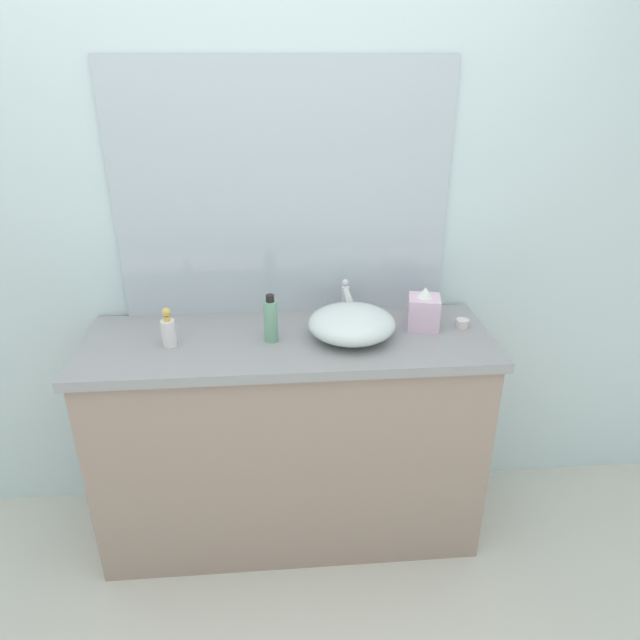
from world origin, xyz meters
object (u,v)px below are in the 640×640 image
object	(u,v)px
lotion_bottle	(271,320)
candle_jar	(462,323)
sink_basin	(352,324)
soap_dispenser	(168,330)
tissue_box	(424,310)

from	to	relation	value
lotion_bottle	candle_jar	size ratio (longest dim) A/B	3.68
sink_basin	lotion_bottle	distance (m)	0.30
soap_dispenser	tissue_box	distance (m)	0.95
lotion_bottle	tissue_box	bearing A→B (deg)	6.72
soap_dispenser	candle_jar	distance (m)	1.11
soap_dispenser	candle_jar	xyz separation A→B (m)	(1.10, 0.06, -0.04)
soap_dispenser	candle_jar	bearing A→B (deg)	3.23
sink_basin	tissue_box	xyz separation A→B (m)	(0.29, 0.07, 0.01)
sink_basin	soap_dispenser	size ratio (longest dim) A/B	2.19
sink_basin	candle_jar	distance (m)	0.45
sink_basin	soap_dispenser	distance (m)	0.66
lotion_bottle	tissue_box	size ratio (longest dim) A/B	1.10
lotion_bottle	sink_basin	bearing A→B (deg)	-0.35
tissue_box	sink_basin	bearing A→B (deg)	-166.21
soap_dispenser	sink_basin	bearing A→B (deg)	0.51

